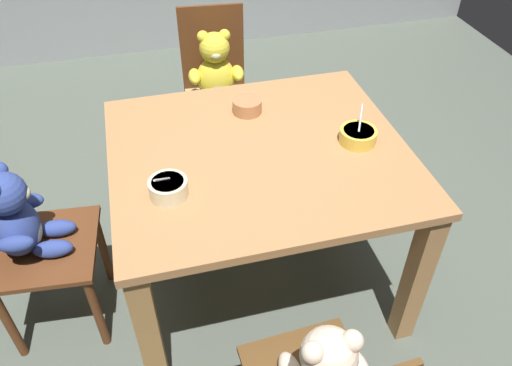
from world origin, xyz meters
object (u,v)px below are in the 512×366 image
teddy_chair_far_center (217,85)px  porridge_bowl_yellow_near_right (358,136)px  teddy_chair_near_left (21,228)px  porridge_bowl_terracotta_far_center (247,106)px  dining_table (259,176)px  porridge_bowl_cream_near_left (168,188)px

teddy_chair_far_center → porridge_bowl_yellow_near_right: bearing=29.2°
teddy_chair_far_center → porridge_bowl_yellow_near_right: (0.40, -0.90, 0.22)m
teddy_chair_near_left → porridge_bowl_terracotta_far_center: size_ratio=7.03×
dining_table → porridge_bowl_cream_near_left: size_ratio=8.42×
dining_table → teddy_chair_near_left: size_ratio=1.30×
porridge_bowl_yellow_near_right → teddy_chair_far_center: bearing=113.9°
porridge_bowl_cream_near_left → porridge_bowl_terracotta_far_center: 0.59m
porridge_bowl_cream_near_left → porridge_bowl_yellow_near_right: bearing=9.7°
dining_table → porridge_bowl_terracotta_far_center: porridge_bowl_terracotta_far_center is taller
teddy_chair_far_center → porridge_bowl_terracotta_far_center: (0.03, -0.58, 0.22)m
dining_table → porridge_bowl_cream_near_left: (-0.37, -0.17, 0.16)m
teddy_chair_near_left → teddy_chair_far_center: (0.92, 0.85, 0.01)m
teddy_chair_near_left → porridge_bowl_yellow_near_right: bearing=3.2°
dining_table → porridge_bowl_yellow_near_right: bearing=-6.1°
teddy_chair_near_left → porridge_bowl_terracotta_far_center: 1.01m
teddy_chair_far_center → porridge_bowl_cream_near_left: (-0.36, -1.03, 0.22)m
teddy_chair_near_left → dining_table: bearing=5.0°
porridge_bowl_terracotta_far_center → porridge_bowl_cream_near_left: bearing=-130.9°
porridge_bowl_terracotta_far_center → dining_table: bearing=-94.1°
teddy_chair_near_left → porridge_bowl_cream_near_left: bearing=-12.1°
dining_table → teddy_chair_far_center: bearing=90.6°
dining_table → porridge_bowl_terracotta_far_center: bearing=85.9°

